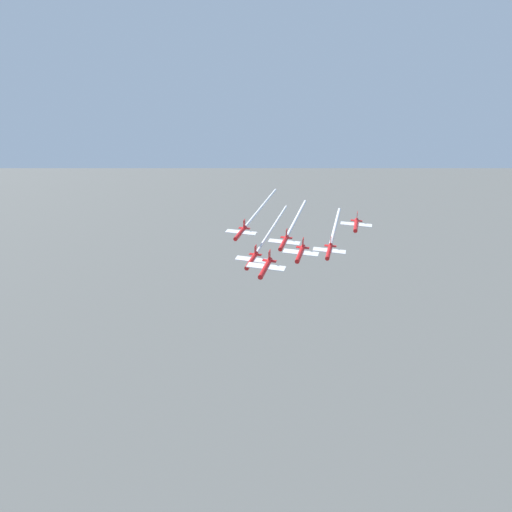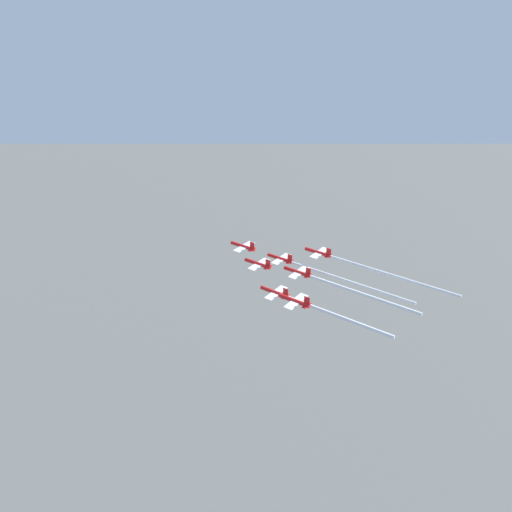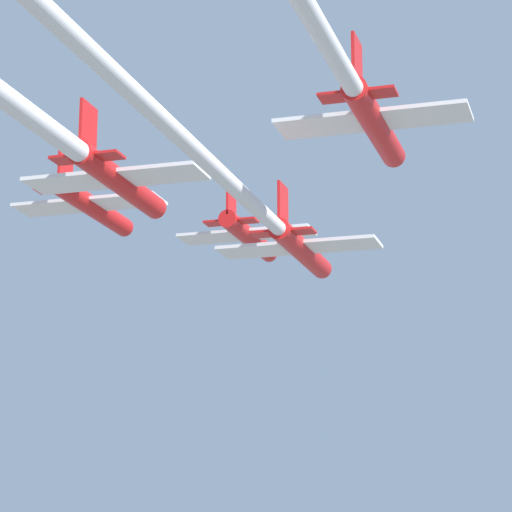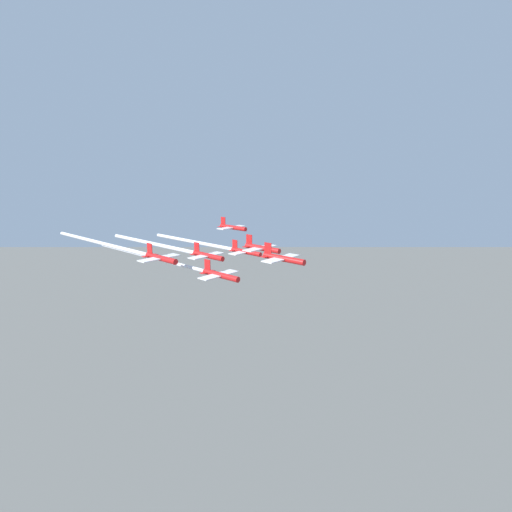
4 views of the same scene
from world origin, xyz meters
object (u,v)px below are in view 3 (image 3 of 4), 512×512
Objects in this scene: jet_5 at (374,121)px; jet_1 at (91,205)px; jet_0 at (248,235)px; jet_4 at (117,179)px; jet_2 at (300,248)px.

jet_1 is at bearing 150.46° from jet_5.
jet_0 is 1.00× the size of jet_5.
jet_0 is at bearing 59.53° from jet_1.
jet_4 is at bearing 180.00° from jet_5.
jet_5 is at bearing -59.53° from jet_0.
jet_2 is at bearing -0.00° from jet_1.
jet_5 is (21.39, -10.31, -0.66)m from jet_1.
jet_5 is (15.29, -22.45, -1.12)m from jet_0.
jet_1 is 14.29m from jet_2.
jet_2 is at bearing 59.53° from jet_4.
jet_1 reaches higher than jet_4.
jet_4 is 13.89m from jet_5.
jet_1 reaches higher than jet_2.
jet_1 is 1.00× the size of jet_5.
jet_5 is (13.74, 0.91, 1.78)m from jet_4.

